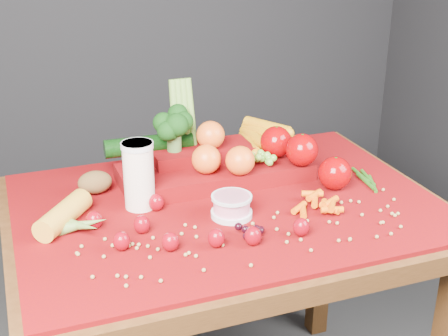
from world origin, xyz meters
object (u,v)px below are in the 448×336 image
object	(u,v)px
milk_glass	(139,173)
produce_mound	(226,157)
table	(227,239)
yogurt_bowl	(232,205)

from	to	relation	value
milk_glass	produce_mound	world-z (taller)	produce_mound
milk_glass	table	bearing A→B (deg)	-14.31
table	produce_mound	size ratio (longest dim) A/B	1.81
table	produce_mound	world-z (taller)	produce_mound
yogurt_bowl	table	bearing A→B (deg)	78.33
produce_mound	milk_glass	bearing A→B (deg)	-160.51
table	produce_mound	xyz separation A→B (m)	(0.05, 0.15, 0.17)
table	yogurt_bowl	world-z (taller)	yogurt_bowl
yogurt_bowl	milk_glass	bearing A→B (deg)	146.77
milk_glass	yogurt_bowl	distance (m)	0.24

